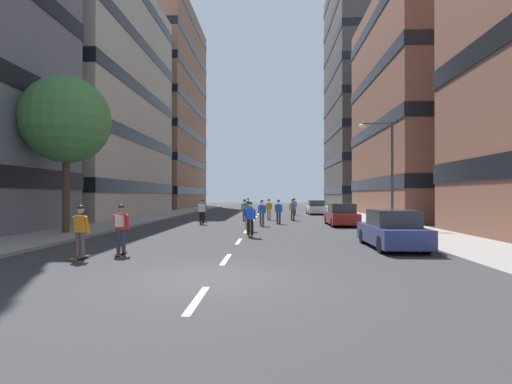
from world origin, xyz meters
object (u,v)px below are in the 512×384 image
Objects in this scene: skater_5 at (262,211)px; skater_7 at (80,229)px; skater_12 at (293,208)px; parked_car_mid at (341,215)px; skater_3 at (202,211)px; skater_11 at (269,208)px; skater_9 at (279,210)px; street_tree_near at (66,120)px; skater_8 at (294,205)px; skater_4 at (121,226)px; skater_1 at (248,205)px; skater_6 at (203,209)px; skater_2 at (248,214)px; streetlamp_right at (386,162)px; parked_car_far at (392,230)px; skater_10 at (245,209)px; parked_car_near at (316,208)px; skater_0 at (250,217)px.

skater_5 is 15.12m from skater_7.
parked_car_mid is at bearing -58.83° from skater_12.
skater_3 is 7.02m from skater_11.
skater_11 is at bearing 99.19° from skater_9.
skater_7 is 1.00× the size of skater_11.
street_tree_near is at bearing -127.66° from skater_3.
skater_3 and skater_8 have the same top height.
skater_4 is at bearing -126.40° from parked_car_mid.
skater_1 and skater_3 have the same top height.
skater_6 is 1.00× the size of skater_9.
skater_2 and skater_11 have the same top height.
streetlamp_right is 9.21m from skater_2.
skater_11 reaches higher than parked_car_mid.
parked_car_mid is 2.47× the size of skater_11.
skater_1 is 1.00× the size of skater_8.
skater_11 is at bearing 47.57° from skater_3.
skater_9 is at bearing 35.98° from street_tree_near.
skater_1 is 29.96m from skater_7.
parked_car_far is at bearing -104.54° from streetlamp_right.
skater_7 is at bearing -106.24° from skater_11.
skater_2 is at bearing -100.66° from skater_5.
street_tree_near is 17.31m from skater_11.
street_tree_near is at bearing -136.25° from skater_12.
skater_8 is at bearing 95.73° from parked_car_far.
skater_2 is at bearing -144.25° from parked_car_mid.
skater_10 is (-4.45, -9.05, -0.03)m from skater_8.
skater_8 is at bearing 81.45° from skater_9.
skater_9 is (6.71, 15.98, 0.00)m from skater_7.
skater_6 is at bearing -166.88° from skater_12.
parked_car_near is at bearing 63.01° from skater_11.
parked_car_near is at bearing 71.03° from skater_4.
skater_4 is at bearing -110.57° from skater_12.
skater_1 and skater_11 have the same top height.
skater_8 is (7.58, 26.85, 0.00)m from skater_4.
street_tree_near is at bearing 120.60° from skater_7.
skater_7 reaches higher than parked_car_near.
skater_8 is 12.08m from skater_9.
skater_3 is (-9.74, -15.01, 0.29)m from parked_car_near.
skater_4 is at bearing 49.51° from skater_7.
skater_2 and skater_7 have the same top height.
streetlamp_right is at bearing -35.88° from skater_10.
street_tree_near is at bearing 175.67° from skater_0.
street_tree_near is 10.03m from skater_4.
skater_4 is 18.07m from skater_10.
skater_1 is 1.00× the size of skater_2.
parked_car_near is 20.96m from skater_2.
skater_0 is 21.16m from skater_8.
parked_car_far is at bearing -79.55° from skater_12.
skater_2 is at bearing 66.95° from skater_4.
skater_0 is 7.31m from skater_4.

